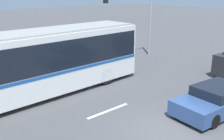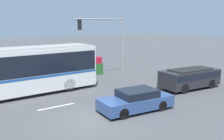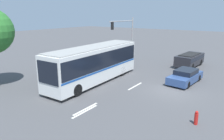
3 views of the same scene
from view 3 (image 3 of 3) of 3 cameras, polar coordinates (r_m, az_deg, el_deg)
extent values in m
plane|color=#4C4C4F|center=(18.72, 15.46, -5.32)|extent=(140.00, 140.00, 0.00)
cube|color=silver|center=(19.98, -4.65, 1.78)|extent=(11.15, 2.84, 3.06)
cube|color=black|center=(19.87, -4.68, 3.16)|extent=(10.93, 2.87, 1.47)
cube|color=#194C9E|center=(20.06, -4.62, 0.76)|extent=(11.04, 2.86, 0.14)
cube|color=black|center=(16.03, -16.99, -0.78)|extent=(0.12, 2.13, 1.71)
cube|color=#9D9D99|center=(19.68, -4.74, 6.27)|extent=(10.71, 2.62, 0.10)
cylinder|color=black|center=(16.91, -9.49, -5.36)|extent=(1.01, 0.33, 1.00)
cylinder|color=black|center=(18.41, -14.54, -3.95)|extent=(1.01, 0.33, 1.00)
cylinder|color=black|center=(22.26, 2.76, -0.21)|extent=(1.01, 0.33, 1.00)
cylinder|color=black|center=(23.42, -1.87, 0.56)|extent=(1.01, 0.33, 1.00)
cube|color=navy|center=(21.06, 19.10, -1.92)|extent=(4.58, 2.25, 0.67)
cube|color=black|center=(21.02, 19.34, -0.41)|extent=(2.35, 1.82, 0.44)
cylinder|color=black|center=(19.62, 19.74, -3.78)|extent=(0.64, 0.28, 0.62)
cylinder|color=black|center=(20.20, 15.47, -2.90)|extent=(0.64, 0.28, 0.62)
cylinder|color=black|center=(22.07, 22.29, -1.99)|extent=(0.64, 0.28, 0.62)
cylinder|color=black|center=(22.58, 18.42, -1.26)|extent=(0.64, 0.28, 0.62)
cube|color=#232328|center=(27.77, 20.17, 2.67)|extent=(5.02, 2.37, 1.26)
cube|color=black|center=(27.72, 20.22, 3.23)|extent=(4.83, 2.38, 0.43)
cube|color=black|center=(27.65, 20.29, 4.02)|extent=(3.53, 1.86, 0.08)
cylinder|color=black|center=(26.25, 20.73, 0.87)|extent=(0.76, 0.32, 0.74)
cylinder|color=black|center=(26.83, 17.28, 1.46)|extent=(0.76, 0.32, 0.74)
cylinder|color=black|center=(28.97, 22.68, 1.93)|extent=(0.76, 0.32, 0.74)
cylinder|color=black|center=(29.50, 19.50, 2.45)|extent=(0.76, 0.32, 0.74)
cylinder|color=gray|center=(29.70, 5.47, 8.30)|extent=(0.18, 0.18, 5.84)
cylinder|color=gray|center=(27.23, 2.73, 13.03)|extent=(5.34, 0.12, 0.12)
cube|color=black|center=(25.49, 0.09, 11.79)|extent=(0.30, 0.22, 0.90)
cylinder|color=red|center=(25.54, -0.14, 12.47)|extent=(0.18, 0.02, 0.18)
cylinder|color=yellow|center=(25.56, -0.14, 11.80)|extent=(0.18, 0.02, 0.18)
cylinder|color=green|center=(25.58, -0.14, 11.13)|extent=(0.18, 0.02, 0.18)
cube|color=#286028|center=(25.25, -5.71, 1.66)|extent=(10.37, 1.59, 1.10)
cube|color=#B7192D|center=(25.06, -5.76, 3.59)|extent=(10.16, 1.51, 0.63)
cylinder|color=red|center=(13.61, 21.72, -12.16)|extent=(0.22, 0.22, 0.70)
sphere|color=red|center=(13.43, 21.89, -10.55)|extent=(0.18, 0.18, 0.18)
cube|color=silver|center=(19.17, 6.25, -4.35)|extent=(2.40, 0.16, 0.01)
cube|color=silver|center=(14.46, -7.31, -11.03)|extent=(2.40, 0.16, 0.01)
cube|color=silver|center=(14.81, -7.13, -10.37)|extent=(2.40, 0.16, 0.01)
camera|label=1|loc=(8.71, 33.97, 6.43)|focal=42.39mm
camera|label=2|loc=(11.63, 65.54, 1.06)|focal=41.52mm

